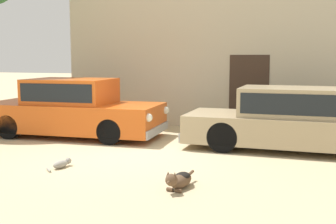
% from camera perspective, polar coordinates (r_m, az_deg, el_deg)
% --- Properties ---
extents(ground_plane, '(80.00, 80.00, 0.00)m').
position_cam_1_polar(ground_plane, '(9.28, -5.54, -5.46)').
color(ground_plane, tan).
extents(parked_sedan_nearest, '(4.76, 2.00, 1.49)m').
position_cam_1_polar(parked_sedan_nearest, '(11.42, -12.49, 0.53)').
color(parked_sedan_nearest, '#D15619').
rests_on(parked_sedan_nearest, ground_plane).
extents(parked_sedan_second, '(4.79, 1.75, 1.38)m').
position_cam_1_polar(parked_sedan_second, '(9.87, 15.96, -0.92)').
color(parked_sedan_second, tan).
rests_on(parked_sedan_second, ground_plane).
extents(stray_dog_spotted, '(0.33, 0.96, 0.34)m').
position_cam_1_polar(stray_dog_spotted, '(6.80, 1.57, -8.94)').
color(stray_dog_spotted, brown).
rests_on(stray_dog_spotted, ground_plane).
extents(stray_cat, '(0.28, 0.61, 0.17)m').
position_cam_1_polar(stray_cat, '(8.29, -13.87, -6.65)').
color(stray_cat, gray).
rests_on(stray_cat, ground_plane).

